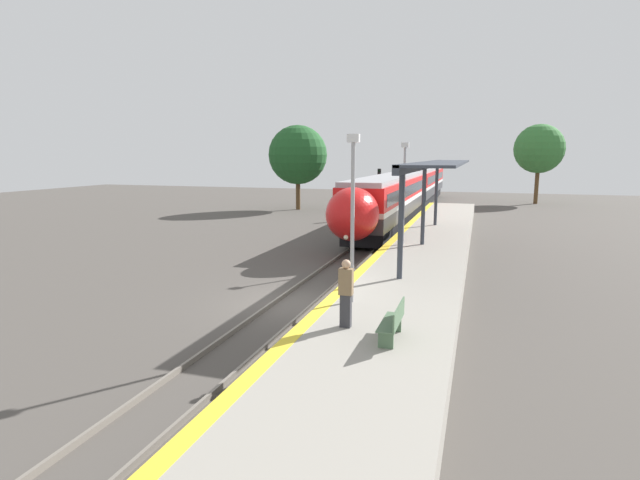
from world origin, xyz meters
TOP-DOWN VIEW (x-y plane):
  - ground_plane at (0.00, 0.00)m, footprint 120.00×120.00m
  - rail_left at (-0.72, 0.00)m, footprint 0.08×90.00m
  - rail_right at (0.72, 0.00)m, footprint 0.08×90.00m
  - train at (0.00, 29.68)m, footprint 2.86×45.62m
  - platform_right at (3.76, 0.00)m, footprint 4.08×64.00m
  - platform_bench at (4.37, -4.73)m, footprint 0.44×1.59m
  - person_waiting at (3.01, -4.18)m, footprint 0.36×0.24m
  - railway_signal at (-2.05, 26.05)m, footprint 0.28×0.28m
  - lamppost_near at (2.60, -1.91)m, footprint 0.36×0.20m
  - lamppost_mid at (2.60, 8.62)m, footprint 0.36×0.20m
  - station_canopy at (4.12, 8.95)m, footprint 2.02×17.92m
  - background_tree_left at (-11.00, 30.21)m, footprint 5.76×5.76m
  - background_tree_right at (12.19, 43.86)m, footprint 5.34×5.34m

SIDE VIEW (x-z plane):
  - ground_plane at x=0.00m, z-range 0.00..0.00m
  - rail_left at x=-0.72m, z-range 0.00..0.15m
  - rail_right at x=0.72m, z-range 0.00..0.15m
  - platform_right at x=3.76m, z-range 0.00..0.89m
  - platform_bench at x=4.37m, z-range 0.91..1.80m
  - person_waiting at x=3.01m, z-range 0.93..2.74m
  - train at x=0.00m, z-range 0.29..4.20m
  - railway_signal at x=-2.05m, z-range 0.48..4.70m
  - lamppost_near at x=2.60m, z-range 1.27..6.35m
  - lamppost_mid at x=2.60m, z-range 1.27..6.35m
  - station_canopy at x=4.12m, z-range 2.69..6.85m
  - background_tree_left at x=-11.00m, z-range 1.24..9.51m
  - background_tree_right at x=12.19m, z-range 1.67..10.39m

